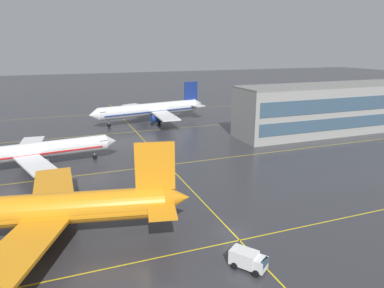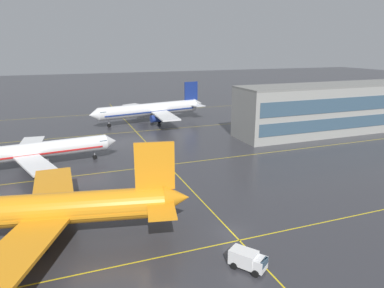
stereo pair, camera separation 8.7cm
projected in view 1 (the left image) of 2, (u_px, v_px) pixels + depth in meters
ground_plane at (232, 233)px, 47.28m from camera, size 600.00×600.00×0.00m
airliner_front_gate at (33, 211)px, 44.08m from camera, size 40.38×34.28×12.62m
airliner_second_row at (34, 151)px, 71.71m from camera, size 33.72×28.90×10.48m
airliner_third_row at (151, 110)px, 114.56m from camera, size 40.06×34.09×12.49m
taxiway_markings at (149, 146)px, 88.73m from camera, size 143.78×140.96×0.01m
service_truck_red_van at (248, 259)px, 39.40m from camera, size 3.90×4.41×2.10m
terminal_building at (332, 108)px, 100.94m from camera, size 58.08×13.05×13.95m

